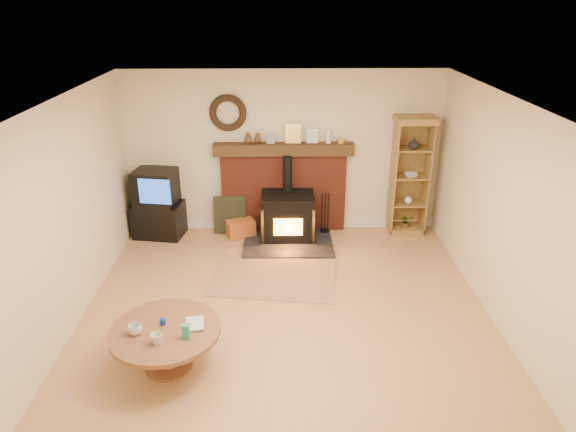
{
  "coord_description": "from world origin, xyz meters",
  "views": [
    {
      "loc": [
        -0.08,
        -5.14,
        3.64
      ],
      "look_at": [
        0.04,
        1.0,
        0.96
      ],
      "focal_mm": 32.0,
      "sensor_mm": 36.0,
      "label": 1
    }
  ],
  "objects_px": {
    "wood_stove": "(288,218)",
    "curio_cabinet": "(409,176)",
    "coffee_table": "(165,336)",
    "tv_unit": "(158,205)"
  },
  "relations": [
    {
      "from": "wood_stove",
      "to": "tv_unit",
      "type": "height_order",
      "value": "wood_stove"
    },
    {
      "from": "coffee_table",
      "to": "tv_unit",
      "type": "bearing_deg",
      "value": 103.14
    },
    {
      "from": "coffee_table",
      "to": "curio_cabinet",
      "type": "bearing_deg",
      "value": 45.57
    },
    {
      "from": "tv_unit",
      "to": "curio_cabinet",
      "type": "distance_m",
      "value": 4.05
    },
    {
      "from": "curio_cabinet",
      "to": "tv_unit",
      "type": "bearing_deg",
      "value": -178.78
    },
    {
      "from": "wood_stove",
      "to": "curio_cabinet",
      "type": "bearing_deg",
      "value": 8.15
    },
    {
      "from": "wood_stove",
      "to": "coffee_table",
      "type": "height_order",
      "value": "wood_stove"
    },
    {
      "from": "wood_stove",
      "to": "tv_unit",
      "type": "bearing_deg",
      "value": 174.7
    },
    {
      "from": "curio_cabinet",
      "to": "coffee_table",
      "type": "bearing_deg",
      "value": -134.43
    },
    {
      "from": "curio_cabinet",
      "to": "coffee_table",
      "type": "relative_size",
      "value": 1.68
    }
  ]
}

